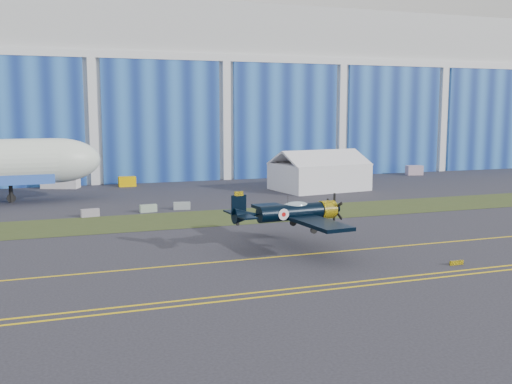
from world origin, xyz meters
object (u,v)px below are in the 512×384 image
object	(u,v)px
shipping_container	(60,180)
tug	(127,182)
tent	(319,170)
warbird	(291,212)

from	to	relation	value
shipping_container	tug	xyz separation A→B (m)	(9.92, -1.24, -0.44)
tent	shipping_container	distance (m)	39.54
warbird	tug	distance (m)	48.66
warbird	shipping_container	size ratio (longest dim) A/B	2.68
shipping_container	tug	distance (m)	10.00
tug	tent	bearing A→B (deg)	-26.40
warbird	shipping_container	bearing A→B (deg)	104.41
warbird	tent	bearing A→B (deg)	55.79
warbird	tug	bearing A→B (deg)	93.83
tug	warbird	bearing A→B (deg)	-80.08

